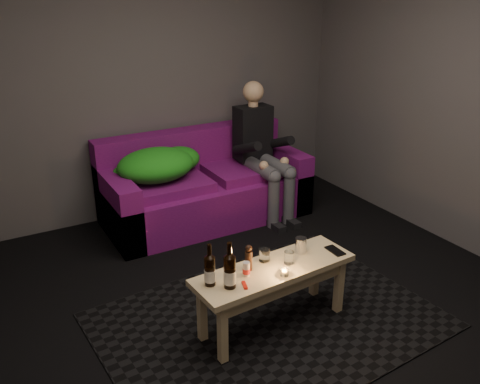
% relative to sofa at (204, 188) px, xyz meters
% --- Properties ---
extents(floor, '(4.50, 4.50, 0.00)m').
position_rel_sofa_xyz_m(floor, '(-0.31, -1.82, -0.30)').
color(floor, black).
rests_on(floor, ground).
extents(room, '(4.50, 4.50, 4.50)m').
position_rel_sofa_xyz_m(room, '(-0.31, -1.35, 1.34)').
color(room, silver).
rests_on(room, ground).
extents(rug, '(2.32, 1.76, 0.01)m').
position_rel_sofa_xyz_m(rug, '(-0.37, -1.76, -0.30)').
color(rug, black).
rests_on(rug, floor).
extents(sofa, '(1.95, 0.88, 0.84)m').
position_rel_sofa_xyz_m(sofa, '(0.00, 0.00, 0.00)').
color(sofa, '#630D63').
rests_on(sofa, floor).
extents(green_blanket, '(0.86, 0.58, 0.29)m').
position_rel_sofa_xyz_m(green_blanket, '(-0.45, -0.01, 0.33)').
color(green_blanket, green).
rests_on(green_blanket, sofa).
extents(person, '(0.35, 0.81, 1.30)m').
position_rel_sofa_xyz_m(person, '(0.56, -0.16, 0.37)').
color(person, black).
rests_on(person, sofa).
extents(coffee_table, '(1.13, 0.42, 0.46)m').
position_rel_sofa_xyz_m(coffee_table, '(-0.37, -1.81, 0.07)').
color(coffee_table, '#D4BB7C').
rests_on(coffee_table, rug).
extents(beer_bottle_a, '(0.07, 0.07, 0.28)m').
position_rel_sofa_xyz_m(beer_bottle_a, '(-0.82, -1.79, 0.25)').
color(beer_bottle_a, black).
rests_on(beer_bottle_a, coffee_table).
extents(beer_bottle_b, '(0.08, 0.08, 0.30)m').
position_rel_sofa_xyz_m(beer_bottle_b, '(-0.73, -1.88, 0.26)').
color(beer_bottle_b, black).
rests_on(beer_bottle_b, coffee_table).
extents(salt_shaker, '(0.05, 0.05, 0.10)m').
position_rel_sofa_xyz_m(salt_shaker, '(-0.58, -1.81, 0.20)').
color(salt_shaker, silver).
rests_on(salt_shaker, coffee_table).
extents(pepper_mill, '(0.06, 0.06, 0.13)m').
position_rel_sofa_xyz_m(pepper_mill, '(-0.53, -1.76, 0.22)').
color(pepper_mill, black).
rests_on(pepper_mill, coffee_table).
extents(tumbler_back, '(0.07, 0.07, 0.09)m').
position_rel_sofa_xyz_m(tumbler_back, '(-0.38, -1.71, 0.19)').
color(tumbler_back, white).
rests_on(tumbler_back, coffee_table).
extents(tealight, '(0.06, 0.06, 0.04)m').
position_rel_sofa_xyz_m(tealight, '(-0.37, -1.93, 0.17)').
color(tealight, white).
rests_on(tealight, coffee_table).
extents(tumbler_front, '(0.09, 0.09, 0.08)m').
position_rel_sofa_xyz_m(tumbler_front, '(-0.26, -1.82, 0.19)').
color(tumbler_front, white).
rests_on(tumbler_front, coffee_table).
extents(steel_cup, '(0.09, 0.09, 0.11)m').
position_rel_sofa_xyz_m(steel_cup, '(-0.10, -1.74, 0.21)').
color(steel_cup, silver).
rests_on(steel_cup, coffee_table).
extents(smartphone, '(0.08, 0.15, 0.01)m').
position_rel_sofa_xyz_m(smartphone, '(0.11, -1.84, 0.16)').
color(smartphone, black).
rests_on(smartphone, coffee_table).
extents(red_lighter, '(0.04, 0.08, 0.01)m').
position_rel_sofa_xyz_m(red_lighter, '(-0.65, -1.91, 0.16)').
color(red_lighter, red).
rests_on(red_lighter, coffee_table).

